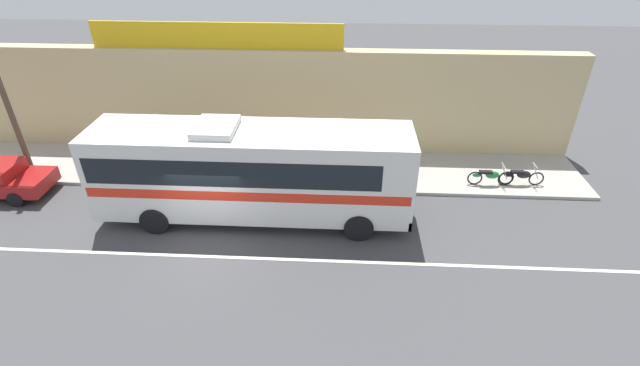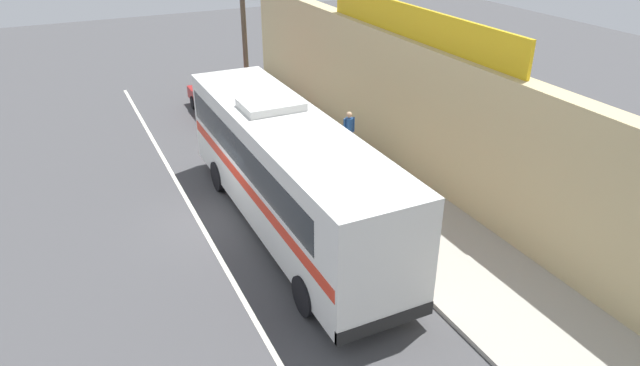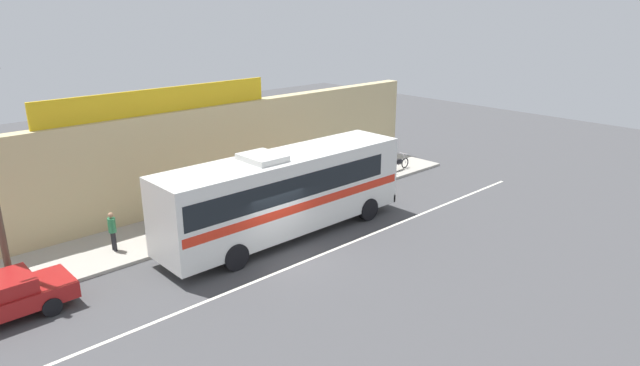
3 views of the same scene
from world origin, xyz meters
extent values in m
plane|color=#444447|center=(0.00, 0.00, 0.00)|extent=(70.00, 70.00, 0.00)
cube|color=#A8A399|center=(0.00, 5.20, 0.07)|extent=(30.00, 3.60, 0.14)
cube|color=tan|center=(0.00, 7.35, 2.40)|extent=(30.00, 0.70, 4.80)
cube|color=gold|center=(-0.95, 7.35, 5.35)|extent=(11.00, 0.12, 1.10)
cube|color=silver|center=(0.00, -0.80, 0.00)|extent=(30.00, 0.14, 0.01)
cube|color=silver|center=(1.40, 1.63, 1.99)|extent=(11.36, 2.53, 3.10)
cube|color=black|center=(0.95, 1.63, 2.54)|extent=(9.99, 2.55, 0.96)
cube|color=red|center=(1.40, 1.63, 1.69)|extent=(11.13, 2.55, 0.36)
cube|color=black|center=(7.05, 1.63, 2.44)|extent=(0.04, 2.28, 1.40)
cube|color=black|center=(7.04, 1.63, 0.62)|extent=(0.12, 2.53, 0.36)
cube|color=silver|center=(0.27, 1.63, 3.66)|extent=(1.40, 1.77, 0.24)
cylinder|color=black|center=(5.26, 2.80, 0.52)|extent=(1.04, 0.32, 1.04)
cylinder|color=black|center=(5.26, 0.45, 0.52)|extent=(1.04, 0.32, 1.04)
cylinder|color=black|center=(-2.01, 2.80, 0.52)|extent=(1.04, 0.32, 1.04)
cylinder|color=black|center=(-2.01, 0.45, 0.52)|extent=(1.04, 0.32, 1.04)
cube|color=black|center=(-8.62, 2.60, 1.09)|extent=(0.21, 1.47, 0.34)
cylinder|color=black|center=(-8.09, 3.42, 0.31)|extent=(0.62, 0.20, 0.62)
cylinder|color=black|center=(-8.09, 1.77, 0.31)|extent=(0.62, 0.20, 0.62)
cylinder|color=brown|center=(-8.68, 3.88, 4.16)|extent=(0.22, 0.22, 8.04)
torus|color=black|center=(11.39, 4.17, 0.45)|extent=(0.62, 0.06, 0.62)
torus|color=black|center=(10.15, 4.17, 0.45)|extent=(0.62, 0.06, 0.62)
cylinder|color=silver|center=(11.31, 4.17, 0.75)|extent=(0.34, 0.04, 0.65)
cylinder|color=silver|center=(11.21, 4.17, 1.07)|extent=(0.03, 0.56, 0.03)
ellipsoid|color=#237F38|center=(10.83, 4.17, 0.63)|extent=(0.56, 0.22, 0.34)
cube|color=black|center=(10.54, 4.17, 0.75)|extent=(0.52, 0.20, 0.10)
ellipsoid|color=#237F38|center=(10.21, 4.17, 0.59)|extent=(0.36, 0.14, 0.16)
torus|color=black|center=(12.68, 4.26, 0.45)|extent=(0.62, 0.06, 0.62)
torus|color=black|center=(11.46, 4.26, 0.45)|extent=(0.62, 0.06, 0.62)
cylinder|color=silver|center=(12.60, 4.26, 0.75)|extent=(0.34, 0.04, 0.65)
cylinder|color=silver|center=(12.50, 4.26, 1.07)|extent=(0.03, 0.56, 0.03)
ellipsoid|color=black|center=(12.13, 4.26, 0.63)|extent=(0.56, 0.22, 0.34)
cube|color=black|center=(11.85, 4.26, 0.75)|extent=(0.52, 0.20, 0.10)
ellipsoid|color=black|center=(11.52, 4.26, 0.59)|extent=(0.36, 0.14, 0.16)
cylinder|color=brown|center=(-1.97, 4.73, 0.55)|extent=(0.13, 0.13, 0.81)
cylinder|color=brown|center=(-1.97, 4.55, 0.55)|extent=(0.13, 0.13, 0.81)
cylinder|color=#2D7A4C|center=(-1.97, 4.64, 1.26)|extent=(0.30, 0.30, 0.61)
sphere|color=tan|center=(-1.97, 4.64, 1.71)|extent=(0.22, 0.22, 0.22)
cylinder|color=#2D7A4C|center=(-1.97, 4.84, 1.29)|extent=(0.08, 0.08, 0.56)
cylinder|color=#2D7A4C|center=(-1.97, 4.44, 1.29)|extent=(0.08, 0.08, 0.56)
cylinder|color=black|center=(-4.74, 4.93, 0.53)|extent=(0.13, 0.13, 0.78)
cylinder|color=black|center=(-4.74, 4.75, 0.53)|extent=(0.13, 0.13, 0.78)
cylinder|color=#2D7A4C|center=(-4.74, 4.84, 1.21)|extent=(0.30, 0.30, 0.59)
sphere|color=#A37556|center=(-4.74, 4.84, 1.64)|extent=(0.21, 0.21, 0.21)
cylinder|color=#2D7A4C|center=(-4.74, 5.04, 1.24)|extent=(0.08, 0.08, 0.54)
cylinder|color=#2D7A4C|center=(-4.74, 4.64, 1.24)|extent=(0.08, 0.08, 0.54)
cylinder|color=black|center=(-2.45, 5.89, 0.56)|extent=(0.13, 0.13, 0.85)
cylinder|color=black|center=(-2.45, 5.71, 0.56)|extent=(0.13, 0.13, 0.85)
cylinder|color=#23519E|center=(-2.45, 5.80, 1.31)|extent=(0.30, 0.30, 0.64)
sphere|color=tan|center=(-2.45, 5.80, 1.77)|extent=(0.23, 0.23, 0.23)
cylinder|color=#23519E|center=(-2.45, 6.00, 1.34)|extent=(0.08, 0.08, 0.59)
cylinder|color=#23519E|center=(-2.45, 5.60, 1.34)|extent=(0.08, 0.08, 0.59)
camera|label=1|loc=(4.61, -12.42, 10.16)|focal=25.62mm
camera|label=2|loc=(15.38, -4.05, 9.31)|focal=31.84mm
camera|label=3|loc=(-12.26, -15.21, 9.46)|focal=30.83mm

